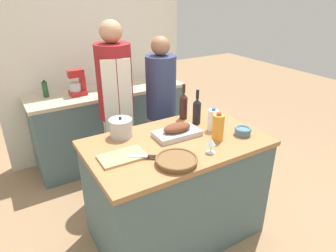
# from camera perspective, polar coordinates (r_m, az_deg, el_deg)

# --- Properties ---
(ground_plane) EXTENTS (12.00, 12.00, 0.00)m
(ground_plane) POSITION_cam_1_polar(r_m,az_deg,el_deg) (2.93, 1.39, -19.16)
(ground_plane) COLOR #9E7A56
(kitchen_island) EXTENTS (1.42, 0.87, 0.93)m
(kitchen_island) POSITION_cam_1_polar(r_m,az_deg,el_deg) (2.63, 1.50, -11.84)
(kitchen_island) COLOR #4C666B
(kitchen_island) RESTS_ON ground_plane
(back_counter) EXTENTS (1.85, 0.60, 0.94)m
(back_counter) POSITION_cam_1_polar(r_m,az_deg,el_deg) (3.83, -10.97, 0.23)
(back_counter) COLOR #4C666B
(back_counter) RESTS_ON ground_plane
(back_wall) EXTENTS (2.35, 0.10, 2.55)m
(back_wall) POSITION_cam_1_polar(r_m,az_deg,el_deg) (3.91, -13.85, 12.91)
(back_wall) COLOR silver
(back_wall) RESTS_ON ground_plane
(roasting_pan) EXTENTS (0.38, 0.22, 0.11)m
(roasting_pan) POSITION_cam_1_polar(r_m,az_deg,el_deg) (2.44, 1.73, -1.01)
(roasting_pan) COLOR #BCBCC1
(roasting_pan) RESTS_ON kitchen_island
(wicker_basket) EXTENTS (0.30, 0.30, 0.05)m
(wicker_basket) POSITION_cam_1_polar(r_m,az_deg,el_deg) (2.08, 1.63, -6.56)
(wicker_basket) COLOR brown
(wicker_basket) RESTS_ON kitchen_island
(cutting_board) EXTENTS (0.33, 0.21, 0.02)m
(cutting_board) POSITION_cam_1_polar(r_m,az_deg,el_deg) (2.18, -8.68, -5.80)
(cutting_board) COLOR tan
(cutting_board) RESTS_ON kitchen_island
(stock_pot) EXTENTS (0.19, 0.19, 0.17)m
(stock_pot) POSITION_cam_1_polar(r_m,az_deg,el_deg) (2.45, -8.96, -0.35)
(stock_pot) COLOR #B7B7BC
(stock_pot) RESTS_ON kitchen_island
(mixing_bowl) EXTENTS (0.14, 0.14, 0.07)m
(mixing_bowl) POSITION_cam_1_polar(r_m,az_deg,el_deg) (2.54, 14.06, -0.90)
(mixing_bowl) COLOR slate
(mixing_bowl) RESTS_ON kitchen_island
(juice_jug) EXTENTS (0.09, 0.09, 0.23)m
(juice_jug) POSITION_cam_1_polar(r_m,az_deg,el_deg) (2.39, 9.51, -0.26)
(juice_jug) COLOR orange
(juice_jug) RESTS_ON kitchen_island
(milk_jug) EXTENTS (0.09, 0.09, 0.20)m
(milk_jug) POSITION_cam_1_polar(r_m,az_deg,el_deg) (2.56, 8.55, 1.15)
(milk_jug) COLOR white
(milk_jug) RESTS_ON kitchen_island
(wine_bottle_green) EXTENTS (0.07, 0.07, 0.31)m
(wine_bottle_green) POSITION_cam_1_polar(r_m,az_deg,el_deg) (2.65, 5.51, 2.94)
(wine_bottle_green) COLOR black
(wine_bottle_green) RESTS_ON kitchen_island
(wine_bottle_dark) EXTENTS (0.07, 0.07, 0.33)m
(wine_bottle_dark) POSITION_cam_1_polar(r_m,az_deg,el_deg) (2.75, 2.97, 3.98)
(wine_bottle_dark) COLOR #381E19
(wine_bottle_dark) RESTS_ON kitchen_island
(wine_glass_left) EXTENTS (0.07, 0.07, 0.12)m
(wine_glass_left) POSITION_cam_1_polar(r_m,az_deg,el_deg) (2.74, 8.98, 2.55)
(wine_glass_left) COLOR silver
(wine_glass_left) RESTS_ON kitchen_island
(wine_glass_right) EXTENTS (0.07, 0.07, 0.12)m
(wine_glass_right) POSITION_cam_1_polar(r_m,az_deg,el_deg) (2.21, 8.25, -3.16)
(wine_glass_right) COLOR silver
(wine_glass_right) RESTS_ON kitchen_island
(knife_chef) EXTENTS (0.19, 0.14, 0.01)m
(knife_chef) POSITION_cam_1_polar(r_m,az_deg,el_deg) (2.14, -4.36, -5.74)
(knife_chef) COLOR #B7B7BC
(knife_chef) RESTS_ON cutting_board
(stand_mixer) EXTENTS (0.18, 0.14, 0.29)m
(stand_mixer) POSITION_cam_1_polar(r_m,az_deg,el_deg) (3.51, -16.90, 7.55)
(stand_mixer) COLOR #B22323
(stand_mixer) RESTS_ON back_counter
(condiment_bottle_tall) EXTENTS (0.06, 0.06, 0.19)m
(condiment_bottle_tall) POSITION_cam_1_polar(r_m,az_deg,el_deg) (3.57, -22.35, 6.47)
(condiment_bottle_tall) COLOR #234C28
(condiment_bottle_tall) RESTS_ON back_counter
(condiment_bottle_short) EXTENTS (0.06, 0.06, 0.14)m
(condiment_bottle_short) POSITION_cam_1_polar(r_m,az_deg,el_deg) (3.58, -12.31, 7.42)
(condiment_bottle_short) COLOR #234C28
(condiment_bottle_short) RESTS_ON back_counter
(person_cook_aproned) EXTENTS (0.34, 0.37, 1.79)m
(person_cook_aproned) POSITION_cam_1_polar(r_m,az_deg,el_deg) (3.00, -9.81, 4.18)
(person_cook_aproned) COLOR beige
(person_cook_aproned) RESTS_ON ground_plane
(person_cook_guest) EXTENTS (0.31, 0.31, 1.62)m
(person_cook_guest) POSITION_cam_1_polar(r_m,az_deg,el_deg) (3.17, -1.32, 3.86)
(person_cook_guest) COLOR beige
(person_cook_guest) RESTS_ON ground_plane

